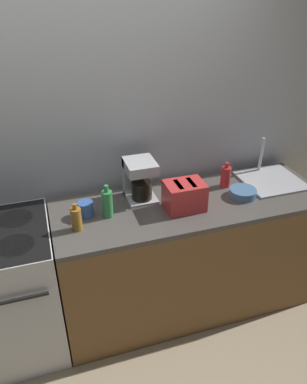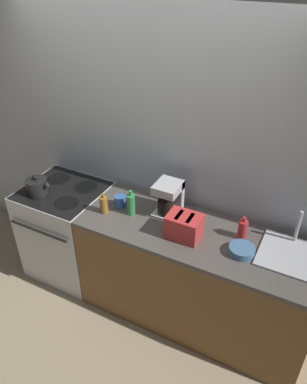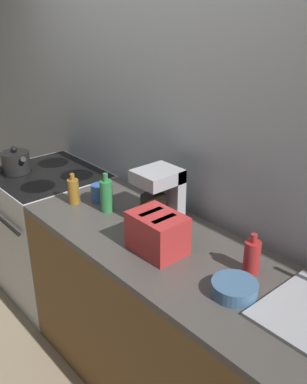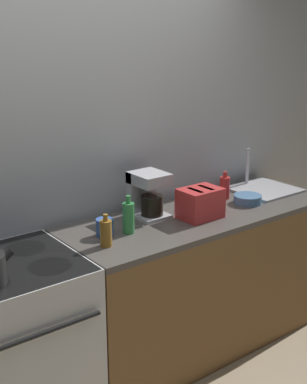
{
  "view_description": "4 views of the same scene",
  "coord_description": "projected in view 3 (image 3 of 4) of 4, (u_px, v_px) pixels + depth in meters",
  "views": [
    {
      "loc": [
        -0.25,
        -1.65,
        2.28
      ],
      "look_at": [
        0.4,
        0.34,
        1.05
      ],
      "focal_mm": 35.0,
      "sensor_mm": 36.0,
      "label": 1
    },
    {
      "loc": [
        1.39,
        -1.77,
        2.78
      ],
      "look_at": [
        0.26,
        0.39,
        1.16
      ],
      "focal_mm": 35.0,
      "sensor_mm": 36.0,
      "label": 2
    },
    {
      "loc": [
        1.87,
        -0.87,
        2.01
      ],
      "look_at": [
        0.4,
        0.4,
        1.13
      ],
      "focal_mm": 40.0,
      "sensor_mm": 36.0,
      "label": 3
    },
    {
      "loc": [
        -1.54,
        -2.03,
        2.08
      ],
      "look_at": [
        0.34,
        0.41,
        1.11
      ],
      "focal_mm": 50.0,
      "sensor_mm": 36.0,
      "label": 4
    }
  ],
  "objects": [
    {
      "name": "bottle_green",
      "position": [
        106.0,
        195.0,
        2.34
      ],
      "size": [
        0.07,
        0.07,
        0.22
      ],
      "color": "#338C47",
      "rests_on": "counter_block"
    },
    {
      "name": "bottle_red",
      "position": [
        252.0,
        257.0,
        1.81
      ],
      "size": [
        0.07,
        0.07,
        0.19
      ],
      "color": "#B72828",
      "rests_on": "counter_block"
    },
    {
      "name": "ground_plane",
      "position": [
        62.0,
        357.0,
        2.63
      ],
      "size": [
        12.0,
        12.0,
        0.0
      ],
      "primitive_type": "plane",
      "color": "tan"
    },
    {
      "name": "stove",
      "position": [
        53.0,
        233.0,
        3.08
      ],
      "size": [
        0.71,
        0.71,
        0.94
      ],
      "color": "silver",
      "rests_on": "ground_plane"
    },
    {
      "name": "bowl",
      "position": [
        234.0,
        288.0,
        1.69
      ],
      "size": [
        0.19,
        0.19,
        0.06
      ],
      "color": "teal",
      "rests_on": "counter_block"
    },
    {
      "name": "bottle_amber",
      "position": [
        73.0,
        191.0,
        2.44
      ],
      "size": [
        0.07,
        0.07,
        0.18
      ],
      "color": "#9E6B23",
      "rests_on": "counter_block"
    },
    {
      "name": "wall_back",
      "position": [
        152.0,
        131.0,
        2.53
      ],
      "size": [
        8.0,
        0.05,
        2.6
      ],
      "color": "silver",
      "rests_on": "ground_plane"
    },
    {
      "name": "kettle",
      "position": [
        16.0,
        162.0,
        2.88
      ],
      "size": [
        0.24,
        0.19,
        0.18
      ],
      "color": "black",
      "rests_on": "stove"
    },
    {
      "name": "toaster",
      "position": [
        157.0,
        233.0,
        1.96
      ],
      "size": [
        0.25,
        0.19,
        0.19
      ],
      "color": "red",
      "rests_on": "counter_block"
    },
    {
      "name": "coffee_maker",
      "position": [
        160.0,
        193.0,
        2.24
      ],
      "size": [
        0.2,
        0.23,
        0.28
      ],
      "color": "#B7B7BC",
      "rests_on": "counter_block"
    },
    {
      "name": "cup_blue",
      "position": [
        100.0,
        193.0,
        2.48
      ],
      "size": [
        0.1,
        0.1,
        0.1
      ],
      "color": "#3860B2",
      "rests_on": "counter_block"
    },
    {
      "name": "counter_block",
      "position": [
        178.0,
        332.0,
        2.17
      ],
      "size": [
        1.89,
        0.66,
        0.94
      ],
      "color": "brown",
      "rests_on": "ground_plane"
    }
  ]
}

